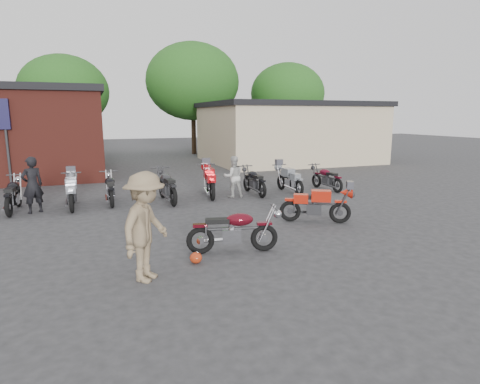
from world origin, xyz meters
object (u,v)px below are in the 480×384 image
object	(u,v)px
person_tan	(146,227)
row_bike_7	(326,177)
vintage_motorcycle	(234,228)
row_bike_4	(209,180)
row_bike_2	(110,187)
helmet	(196,258)
row_bike_0	(13,193)
row_bike_5	(254,180)
person_light	(233,177)
row_bike_1	(72,190)
person_dark	(32,185)
row_bike_6	(289,178)
row_bike_3	(167,184)
sportbike	(317,203)

from	to	relation	value
person_tan	row_bike_7	size ratio (longest dim) A/B	1.09
vintage_motorcycle	row_bike_4	distance (m)	6.30
person_tan	row_bike_2	distance (m)	7.02
vintage_motorcycle	helmet	size ratio (longest dim) A/B	7.62
person_tan	row_bike_0	distance (m)	7.51
person_tan	row_bike_5	bearing A→B (deg)	1.99
person_light	row_bike_1	distance (m)	5.48
row_bike_0	row_bike_1	distance (m)	1.67
helmet	person_tan	world-z (taller)	person_tan
helmet	person_dark	world-z (taller)	person_dark
row_bike_2	row_bike_7	bearing A→B (deg)	-92.56
row_bike_5	row_bike_7	world-z (taller)	row_bike_5
person_light	row_bike_5	distance (m)	0.95
row_bike_2	row_bike_0	bearing A→B (deg)	94.22
row_bike_2	row_bike_6	xyz separation A→B (m)	(6.59, -0.38, -0.00)
row_bike_6	row_bike_4	bearing A→B (deg)	81.37
row_bike_6	person_light	bearing A→B (deg)	90.13
vintage_motorcycle	row_bike_7	xyz separation A→B (m)	(5.96, 5.79, -0.03)
helmet	row_bike_3	distance (m)	6.12
row_bike_2	row_bike_7	xyz separation A→B (m)	(8.23, -0.38, -0.03)
row_bike_1	helmet	bearing A→B (deg)	-158.81
person_light	row_bike_1	xyz separation A→B (m)	(-5.47, 0.19, -0.18)
row_bike_3	row_bike_4	xyz separation A→B (m)	(1.64, 0.43, 0.00)
person_dark	row_bike_4	bearing A→B (deg)	158.06
person_dark	row_bike_7	size ratio (longest dim) A/B	0.95
helmet	row_bike_2	world-z (taller)	row_bike_2
row_bike_2	row_bike_6	size ratio (longest dim) A/B	1.00
row_bike_4	row_bike_7	xyz separation A→B (m)	(4.74, -0.39, -0.08)
row_bike_1	row_bike_2	world-z (taller)	row_bike_1
person_light	row_bike_5	xyz separation A→B (m)	(0.90, 0.23, -0.20)
row_bike_4	row_bike_2	bearing A→B (deg)	98.99
helmet	person_light	xyz separation A→B (m)	(2.95, 6.06, 0.64)
sportbike	row_bike_6	distance (m)	4.43
vintage_motorcycle	row_bike_7	bearing A→B (deg)	56.42
person_tan	person_light	bearing A→B (deg)	6.48
row_bike_4	row_bike_6	xyz separation A→B (m)	(3.10, -0.39, -0.05)
person_dark	row_bike_0	world-z (taller)	person_dark
helmet	row_bike_7	world-z (taller)	row_bike_7
person_dark	person_tan	world-z (taller)	person_tan
row_bike_1	person_dark	bearing A→B (deg)	107.57
row_bike_1	row_bike_7	distance (m)	9.44
row_bike_7	row_bike_6	bearing A→B (deg)	83.91
sportbike	row_bike_6	world-z (taller)	row_bike_6
helmet	person_tan	distance (m)	1.44
row_bike_7	person_dark	bearing A→B (deg)	85.30
row_bike_0	row_bike_7	world-z (taller)	row_bike_0
vintage_motorcycle	person_dark	bearing A→B (deg)	141.52
row_bike_6	sportbike	bearing A→B (deg)	160.94
row_bike_4	row_bike_6	world-z (taller)	row_bike_4
vintage_motorcycle	row_bike_2	distance (m)	6.57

